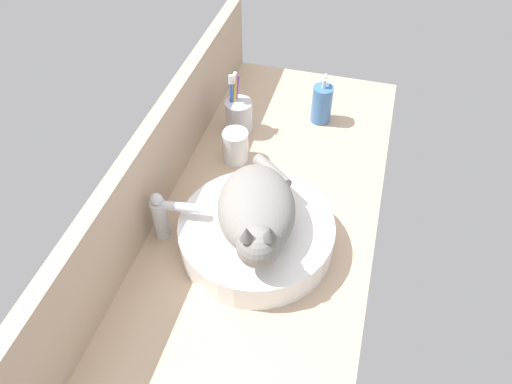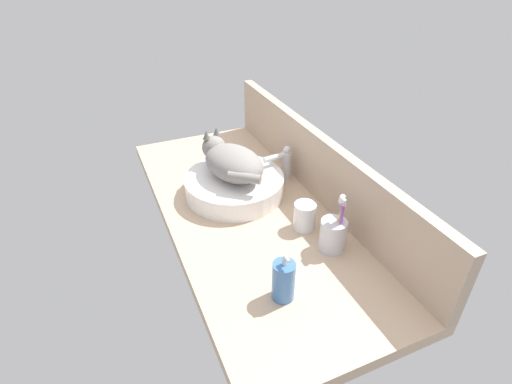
{
  "view_description": "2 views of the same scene",
  "coord_description": "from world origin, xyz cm",
  "views": [
    {
      "loc": [
        -81.79,
        -20.38,
        92.83
      ],
      "look_at": [
        -2.01,
        1.45,
        7.75
      ],
      "focal_mm": 35.0,
      "sensor_mm": 36.0,
      "label": 1
    },
    {
      "loc": [
        103.81,
        -42.61,
        80.51
      ],
      "look_at": [
        4.71,
        0.35,
        9.94
      ],
      "focal_mm": 28.0,
      "sensor_mm": 36.0,
      "label": 2
    }
  ],
  "objects": [
    {
      "name": "ground_plane",
      "position": [
        0.0,
        0.0,
        -2.0
      ],
      "size": [
        129.51,
        56.26,
        4.0
      ],
      "primitive_type": "cube",
      "color": "tan"
    },
    {
      "name": "sink_basin",
      "position": [
        -11.28,
        -1.17,
        3.66
      ],
      "size": [
        35.64,
        35.64,
        7.31
      ],
      "primitive_type": "cylinder",
      "color": "white",
      "rests_on": "ground_plane"
    },
    {
      "name": "backsplash_panel",
      "position": [
        0.0,
        26.33,
        11.57
      ],
      "size": [
        129.51,
        3.6,
        23.13
      ],
      "primitive_type": "cube",
      "color": "tan",
      "rests_on": "ground_plane"
    },
    {
      "name": "toothbrush_cup",
      "position": [
        28.42,
        15.01,
        5.41
      ],
      "size": [
        7.81,
        7.81,
        18.7
      ],
      "color": "silver",
      "rests_on": "ground_plane"
    },
    {
      "name": "soap_dispenser",
      "position": [
        39.74,
        -7.19,
        5.85
      ],
      "size": [
        5.98,
        5.98,
        14.77
      ],
      "color": "#3F72B2",
      "rests_on": "ground_plane"
    },
    {
      "name": "water_glass",
      "position": [
        16.24,
        12.23,
        4.04
      ],
      "size": [
        7.08,
        7.08,
        9.14
      ],
      "color": "white",
      "rests_on": "ground_plane"
    },
    {
      "name": "cat",
      "position": [
        -12.57,
        -1.63,
        13.07
      ],
      "size": [
        31.75,
        23.48,
        14.0
      ],
      "color": "gray",
      "rests_on": "sink_basin"
    },
    {
      "name": "faucet",
      "position": [
        -14.03,
        20.03,
        7.3
      ],
      "size": [
        4.18,
        11.86,
        13.6
      ],
      "color": "silver",
      "rests_on": "ground_plane"
    }
  ]
}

